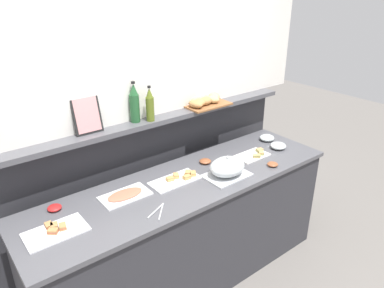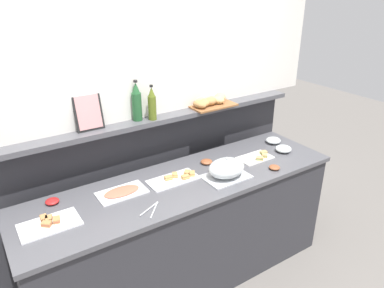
{
  "view_description": "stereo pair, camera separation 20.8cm",
  "coord_description": "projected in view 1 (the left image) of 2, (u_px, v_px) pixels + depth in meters",
  "views": [
    {
      "loc": [
        -1.41,
        -1.87,
        2.29
      ],
      "look_at": [
        0.13,
        0.1,
        1.16
      ],
      "focal_mm": 34.12,
      "sensor_mm": 36.0,
      "label": 1
    },
    {
      "loc": [
        -1.24,
        -1.99,
        2.29
      ],
      "look_at": [
        0.13,
        0.1,
        1.16
      ],
      "focal_mm": 34.12,
      "sensor_mm": 36.0,
      "label": 2
    }
  ],
  "objects": [
    {
      "name": "serving_cloche",
      "position": [
        227.0,
        167.0,
        2.73
      ],
      "size": [
        0.34,
        0.24,
        0.17
      ],
      "color": "#B7BABF",
      "rests_on": "buffet_counter"
    },
    {
      "name": "condiment_bowl_teal",
      "position": [
        273.0,
        164.0,
        2.91
      ],
      "size": [
        0.09,
        0.09,
        0.03
      ],
      "primitive_type": "ellipsoid",
      "color": "brown",
      "rests_on": "buffet_counter"
    },
    {
      "name": "condiment_bowl_red",
      "position": [
        205.0,
        161.0,
        2.95
      ],
      "size": [
        0.1,
        0.1,
        0.03
      ],
      "primitive_type": "ellipsoid",
      "color": "brown",
      "rests_on": "buffet_counter"
    },
    {
      "name": "sandwich_platter_front",
      "position": [
        177.0,
        179.0,
        2.7
      ],
      "size": [
        0.38,
        0.18,
        0.04
      ],
      "color": "silver",
      "rests_on": "buffet_counter"
    },
    {
      "name": "glass_bowl_medium",
      "position": [
        278.0,
        146.0,
        3.2
      ],
      "size": [
        0.14,
        0.14,
        0.05
      ],
      "color": "silver",
      "rests_on": "buffet_counter"
    },
    {
      "name": "sandwich_platter_side",
      "position": [
        56.0,
        231.0,
        2.14
      ],
      "size": [
        0.35,
        0.21,
        0.04
      ],
      "color": "silver",
      "rests_on": "buffet_counter"
    },
    {
      "name": "bread_basket",
      "position": [
        205.0,
        101.0,
        3.17
      ],
      "size": [
        0.4,
        0.27,
        0.08
      ],
      "color": "brown",
      "rests_on": "back_ledge_unit"
    },
    {
      "name": "framed_picture",
      "position": [
        87.0,
        115.0,
        2.55
      ],
      "size": [
        0.2,
        0.07,
        0.27
      ],
      "color": "black",
      "rests_on": "back_ledge_unit"
    },
    {
      "name": "ground_plane",
      "position": [
        149.0,
        241.0,
        3.51
      ],
      "size": [
        12.0,
        12.0,
        0.0
      ],
      "primitive_type": "plane",
      "color": "slate"
    },
    {
      "name": "condiment_bowl_cream",
      "position": [
        54.0,
        208.0,
        2.35
      ],
      "size": [
        0.09,
        0.09,
        0.03
      ],
      "primitive_type": "ellipsoid",
      "color": "red",
      "rests_on": "buffet_counter"
    },
    {
      "name": "cold_cuts_platter",
      "position": [
        125.0,
        195.0,
        2.5
      ],
      "size": [
        0.34,
        0.19,
        0.02
      ],
      "color": "white",
      "rests_on": "buffet_counter"
    },
    {
      "name": "back_ledge_unit",
      "position": [
        151.0,
        183.0,
        3.17
      ],
      "size": [
        2.76,
        0.22,
        1.29
      ],
      "color": "#2D2D33",
      "rests_on": "ground_plane"
    },
    {
      "name": "buffet_counter",
      "position": [
        187.0,
        232.0,
        2.88
      ],
      "size": [
        2.46,
        0.68,
        0.93
      ],
      "color": "#2D2D33",
      "rests_on": "ground_plane"
    },
    {
      "name": "glass_bowl_large",
      "position": [
        267.0,
        138.0,
        3.37
      ],
      "size": [
        0.13,
        0.13,
        0.05
      ],
      "color": "silver",
      "rests_on": "buffet_counter"
    },
    {
      "name": "upper_wall_panel",
      "position": [
        141.0,
        31.0,
        2.67
      ],
      "size": [
        3.36,
        0.08,
        1.31
      ],
      "primitive_type": "cube",
      "color": "white",
      "rests_on": "back_ledge_unit"
    },
    {
      "name": "wine_bottle_green",
      "position": [
        134.0,
        104.0,
        2.75
      ],
      "size": [
        0.08,
        0.08,
        0.32
      ],
      "color": "#23562D",
      "rests_on": "back_ledge_unit"
    },
    {
      "name": "olive_oil_bottle",
      "position": [
        150.0,
        105.0,
        2.78
      ],
      "size": [
        0.06,
        0.06,
        0.28
      ],
      "color": "#56661E",
      "rests_on": "back_ledge_unit"
    },
    {
      "name": "serving_tongs",
      "position": [
        159.0,
        211.0,
        2.34
      ],
      "size": [
        0.17,
        0.14,
        0.01
      ],
      "color": "#B7BABF",
      "rests_on": "buffet_counter"
    },
    {
      "name": "sandwich_platter_rear",
      "position": [
        254.0,
        155.0,
        3.07
      ],
      "size": [
        0.28,
        0.18,
        0.04
      ],
      "color": "white",
      "rests_on": "buffet_counter"
    }
  ]
}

